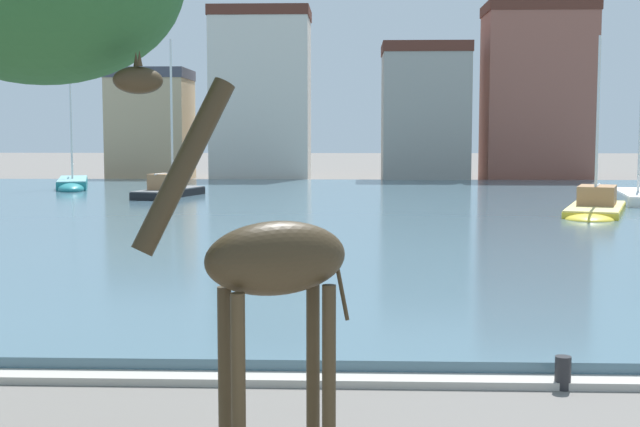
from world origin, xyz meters
TOP-DOWN VIEW (x-y plane):
  - harbor_water at (0.00, 31.86)m, footprint 87.47×51.17m
  - quay_edge_coping at (0.00, 6.02)m, footprint 87.47×0.50m
  - giraffe_statue at (-0.48, 2.43)m, footprint 2.47×1.62m
  - sailboat_teal at (-17.21, 47.10)m, footprint 4.16×9.13m
  - sailboat_white at (15.07, 38.04)m, footprint 3.30×8.70m
  - sailboat_black at (-9.39, 40.13)m, footprint 3.28×6.53m
  - sailboat_yellow at (10.95, 30.83)m, footprint 4.49×7.80m
  - mooring_bollard at (3.60, 5.87)m, footprint 0.24×0.24m
  - townhouse_corner_house at (-15.61, 61.97)m, footprint 6.19×5.92m
  - townhouse_tall_gabled at (-6.64, 60.48)m, footprint 7.63×5.35m
  - townhouse_end_terrace at (5.92, 59.48)m, footprint 6.56×5.42m
  - townhouse_wide_warehouse at (14.57, 60.60)m, footprint 8.21×5.22m

SIDE VIEW (x-z plane):
  - quay_edge_coping at x=0.00m, z-range 0.00..0.12m
  - harbor_water at x=0.00m, z-range 0.00..0.30m
  - mooring_bollard at x=3.60m, z-range 0.00..0.50m
  - sailboat_white at x=15.07m, z-range -2.74..3.57m
  - sailboat_teal at x=-17.21m, z-range -4.35..5.28m
  - sailboat_yellow at x=10.95m, z-range -3.46..4.43m
  - sailboat_black at x=-9.39m, z-range -3.85..4.96m
  - giraffe_statue at x=-0.48m, z-range 0.05..4.66m
  - townhouse_corner_house at x=-15.61m, z-range 0.01..8.78m
  - townhouse_end_terrace at x=5.92m, z-range 0.01..10.45m
  - townhouse_tall_gabled at x=-6.64m, z-range 0.02..13.26m
  - townhouse_wide_warehouse at x=14.57m, z-range 0.02..13.54m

